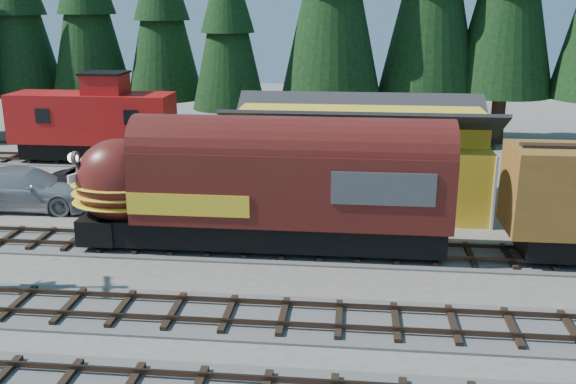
# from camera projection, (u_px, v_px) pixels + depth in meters

# --- Properties ---
(ground) EXTENTS (120.00, 120.00, 0.00)m
(ground) POSITION_uv_depth(u_px,v_px,m) (357.00, 296.00, 22.39)
(ground) COLOR #6B665B
(ground) RESTS_ON ground
(track_spur) EXTENTS (32.00, 3.20, 0.33)m
(track_spur) POSITION_uv_depth(u_px,v_px,m) (199.00, 163.00, 40.52)
(track_spur) COLOR #4C4947
(track_spur) RESTS_ON ground
(depot) EXTENTS (12.80, 7.00, 5.30)m
(depot) POSITION_uv_depth(u_px,v_px,m) (359.00, 148.00, 31.55)
(depot) COLOR gold
(depot) RESTS_ON ground
(locomotive) EXTENTS (15.54, 3.09, 4.22)m
(locomotive) POSITION_uv_depth(u_px,v_px,m) (251.00, 192.00, 25.92)
(locomotive) COLOR black
(locomotive) RESTS_ON ground
(caboose) EXTENTS (10.15, 2.94, 5.28)m
(caboose) POSITION_uv_depth(u_px,v_px,m) (94.00, 121.00, 40.45)
(caboose) COLOR black
(caboose) RESTS_ON ground
(pickup_truck_a) EXTENTS (6.97, 4.53, 1.78)m
(pickup_truck_a) POSITION_uv_depth(u_px,v_px,m) (111.00, 181.00, 33.36)
(pickup_truck_a) COLOR black
(pickup_truck_a) RESTS_ON ground
(pickup_truck_b) EXTENTS (6.97, 3.01, 2.00)m
(pickup_truck_b) POSITION_uv_depth(u_px,v_px,m) (26.00, 189.00, 31.68)
(pickup_truck_b) COLOR #9A9BA1
(pickup_truck_b) RESTS_ON ground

